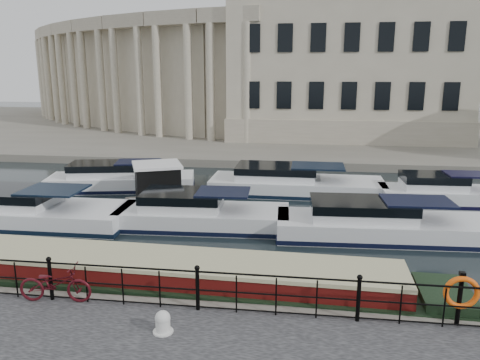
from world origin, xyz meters
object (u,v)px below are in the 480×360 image
(bicycle, at_px, (55,284))
(life_ring_post, at_px, (461,293))
(mooring_bollard, at_px, (163,322))
(harbour_hut, at_px, (158,187))
(narrowboat, at_px, (168,284))

(bicycle, bearing_deg, life_ring_post, -94.06)
(life_ring_post, bearing_deg, bicycle, -179.05)
(bicycle, height_order, life_ring_post, life_ring_post)
(mooring_bollard, xyz_separation_m, harbour_hut, (-3.95, 12.03, 0.15))
(life_ring_post, xyz_separation_m, narrowboat, (-7.67, 1.61, -1.04))
(life_ring_post, bearing_deg, narrowboat, 168.18)
(bicycle, distance_m, narrowboat, 3.16)
(mooring_bollard, bearing_deg, bicycle, 161.84)
(mooring_bollard, height_order, narrowboat, narrowboat)
(mooring_bollard, relative_size, harbour_hut, 0.14)
(bicycle, xyz_separation_m, harbour_hut, (-0.70, 10.97, -0.10))
(bicycle, bearing_deg, narrowboat, -59.94)
(bicycle, distance_m, life_ring_post, 10.20)
(mooring_bollard, height_order, life_ring_post, life_ring_post)
(narrowboat, distance_m, harbour_hut, 9.76)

